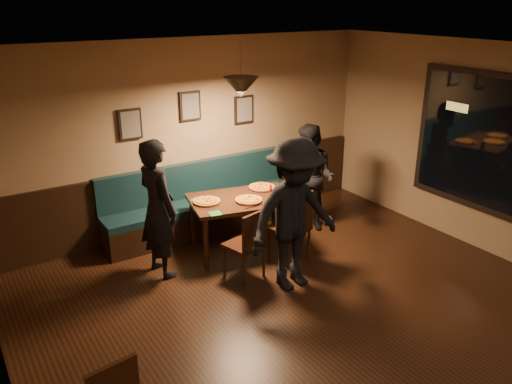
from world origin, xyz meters
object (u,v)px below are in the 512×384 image
chair_near_left (244,243)px  diner_front (294,215)px  soda_glass (290,191)px  chair_near_right (289,226)px  diner_right (310,178)px  tabasco_bottle (271,188)px  diner_left (158,209)px  dining_table (242,223)px  booth_bench (202,200)px

chair_near_left → diner_front: 0.78m
soda_glass → chair_near_right: bearing=-127.1°
diner_front → soda_glass: (0.60, 0.89, -0.11)m
chair_near_left → chair_near_right: 0.73m
diner_right → tabasco_bottle: bearing=-108.2°
diner_right → chair_near_left: bearing=-88.3°
diner_left → chair_near_right: bearing=-119.9°
dining_table → chair_near_left: bearing=-106.8°
soda_glass → tabasco_bottle: 0.31m
booth_bench → dining_table: booth_bench is taller
dining_table → diner_front: (-0.00, -1.18, 0.55)m
soda_glass → tabasco_bottle: soda_glass is taller
dining_table → chair_near_right: bearing=-49.8°
dining_table → diner_left: diner_left is taller
booth_bench → chair_near_right: 1.55m
chair_near_left → soda_glass: (0.99, 0.40, 0.36)m
booth_bench → chair_near_left: bearing=-97.3°
booth_bench → soda_glass: 1.40m
chair_near_left → soda_glass: size_ratio=6.53×
dining_table → diner_right: (1.21, 0.05, 0.42)m
booth_bench → soda_glass: bearing=-54.0°
booth_bench → chair_near_right: (0.54, -1.45, -0.01)m
diner_right → tabasco_bottle: 0.76m
diner_left → tabasco_bottle: bearing=-97.8°
diner_front → tabasco_bottle: size_ratio=14.53×
tabasco_bottle → dining_table: bearing=178.2°
chair_near_right → tabasco_bottle: (0.13, 0.63, 0.32)m
chair_near_left → diner_right: size_ratio=0.58×
chair_near_left → chair_near_right: (0.73, 0.05, 0.03)m
booth_bench → chair_near_right: bearing=-69.7°
chair_near_left → booth_bench: bearing=68.3°
chair_near_right → tabasco_bottle: 0.72m
dining_table → soda_glass: size_ratio=9.88×
booth_bench → diner_right: diner_right is taller
dining_table → chair_near_left: 0.80m
dining_table → soda_glass: soda_glass is taller
dining_table → diner_right: bearing=15.2°
dining_table → chair_near_right: (0.33, -0.64, 0.12)m
chair_near_left → diner_right: (1.61, 0.74, 0.34)m
diner_left → soda_glass: (1.82, -0.26, -0.06)m
chair_near_right → diner_front: bearing=-137.8°
chair_near_right → soda_glass: bearing=37.0°
dining_table → chair_near_right: chair_near_right is taller
diner_left → diner_right: size_ratio=1.11×
diner_right → soda_glass: 0.71m
chair_near_right → tabasco_bottle: chair_near_right is taller
dining_table → chair_near_right: 0.74m
diner_left → tabasco_bottle: size_ratio=13.88×
diner_front → chair_near_left: bearing=127.7°
booth_bench → dining_table: (0.20, -0.81, -0.13)m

